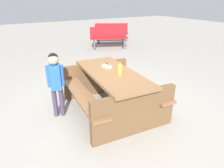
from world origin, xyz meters
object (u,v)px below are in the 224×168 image
at_px(park_bench_mid, 109,37).
at_px(park_bench_near, 111,33).
at_px(hotdog_tray, 107,66).
at_px(soda_bottle, 120,69).
at_px(picnic_table, 112,88).
at_px(child_in_coat, 55,77).

bearing_deg(park_bench_mid, park_bench_near, -35.49).
bearing_deg(park_bench_near, hotdog_tray, 148.99).
bearing_deg(soda_bottle, park_bench_mid, -27.35).
relative_size(picnic_table, child_in_coat, 1.67).
height_order(soda_bottle, park_bench_mid, soda_bottle).
xyz_separation_m(soda_bottle, child_in_coat, (0.47, 0.96, -0.12)).
bearing_deg(child_in_coat, picnic_table, -108.62).
bearing_deg(hotdog_tray, park_bench_near, -31.01).
bearing_deg(child_in_coat, hotdog_tray, -91.33).
xyz_separation_m(child_in_coat, park_bench_mid, (3.99, -3.27, -0.28)).
relative_size(picnic_table, hotdog_tray, 10.37).
distance_m(park_bench_near, park_bench_mid, 1.15).
bearing_deg(hotdog_tray, soda_bottle, 179.72).
bearing_deg(park_bench_near, picnic_table, 149.94).
height_order(picnic_table, park_bench_near, park_bench_near).
xyz_separation_m(soda_bottle, park_bench_near, (5.39, -2.97, -0.40)).
xyz_separation_m(picnic_table, park_bench_near, (5.22, -3.02, 0.00)).
distance_m(picnic_table, hotdog_tray, 0.44).
height_order(hotdog_tray, child_in_coat, child_in_coat).
height_order(picnic_table, park_bench_mid, park_bench_mid).
xyz_separation_m(park_bench_near, park_bench_mid, (-0.93, 0.67, 0.00)).
bearing_deg(park_bench_mid, child_in_coat, 140.66).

